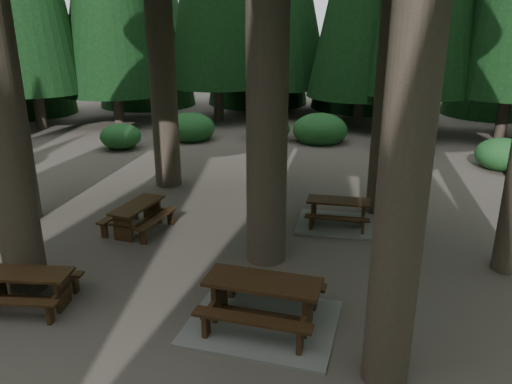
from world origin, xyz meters
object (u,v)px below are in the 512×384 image
at_px(picnic_table_b, 138,213).
at_px(picnic_table_c, 338,217).
at_px(picnic_table_e, 28,284).
at_px(picnic_table_a, 263,309).

bearing_deg(picnic_table_b, picnic_table_c, -65.25).
bearing_deg(picnic_table_e, picnic_table_c, 36.43).
height_order(picnic_table_a, picnic_table_e, picnic_table_a).
height_order(picnic_table_a, picnic_table_b, picnic_table_a).
distance_m(picnic_table_a, picnic_table_c, 4.78).
bearing_deg(picnic_table_c, picnic_table_b, -163.96).
bearing_deg(picnic_table_e, picnic_table_a, -3.02).
distance_m(picnic_table_a, picnic_table_e, 4.25).
relative_size(picnic_table_a, picnic_table_e, 1.48).
xyz_separation_m(picnic_table_b, picnic_table_e, (0.46, -3.58, -0.02)).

